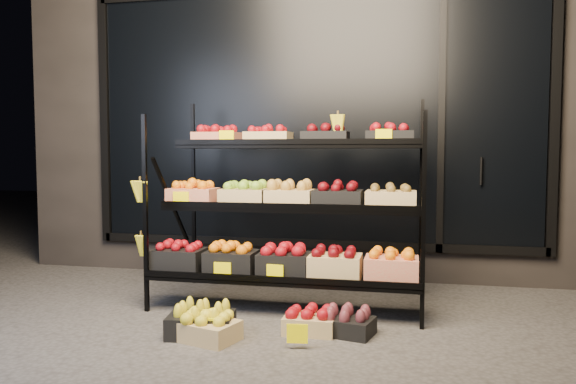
% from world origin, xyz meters
% --- Properties ---
extents(ground, '(24.00, 24.00, 0.00)m').
position_xyz_m(ground, '(0.00, 0.00, 0.00)').
color(ground, '#514F4C').
rests_on(ground, ground).
extents(building, '(6.00, 2.08, 3.50)m').
position_xyz_m(building, '(0.00, 2.59, 1.75)').
color(building, '#2D2826').
rests_on(building, ground).
extents(display_rack, '(2.18, 1.02, 1.66)m').
position_xyz_m(display_rack, '(-0.01, 0.60, 0.79)').
color(display_rack, black).
rests_on(display_rack, ground).
extents(tag_floor_a, '(0.13, 0.01, 0.12)m').
position_xyz_m(tag_floor_a, '(-0.28, -0.40, 0.06)').
color(tag_floor_a, '#FFEE00').
rests_on(tag_floor_a, ground).
extents(tag_floor_b, '(0.13, 0.01, 0.12)m').
position_xyz_m(tag_floor_b, '(0.27, -0.40, 0.06)').
color(tag_floor_b, '#FFEE00').
rests_on(tag_floor_b, ground).
extents(floor_crate_left, '(0.44, 0.37, 0.19)m').
position_xyz_m(floor_crate_left, '(-0.33, -0.36, 0.09)').
color(floor_crate_left, tan).
rests_on(floor_crate_left, ground).
extents(floor_crate_midleft, '(0.47, 0.37, 0.21)m').
position_xyz_m(floor_crate_midleft, '(-0.41, -0.27, 0.10)').
color(floor_crate_midleft, black).
rests_on(floor_crate_midleft, ground).
extents(floor_crate_midright, '(0.34, 0.25, 0.18)m').
position_xyz_m(floor_crate_midright, '(0.29, -0.06, 0.08)').
color(floor_crate_midright, tan).
rests_on(floor_crate_midright, ground).
extents(floor_crate_right, '(0.39, 0.32, 0.18)m').
position_xyz_m(floor_crate_right, '(0.54, -0.05, 0.08)').
color(floor_crate_right, black).
rests_on(floor_crate_right, ground).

